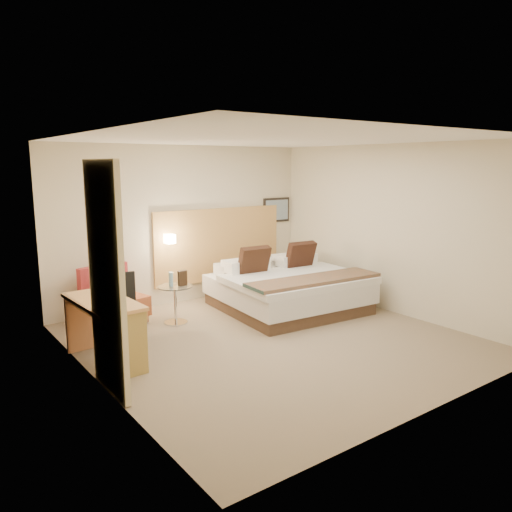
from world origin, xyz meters
TOP-DOWN VIEW (x-y plane):
  - floor at (0.00, 0.00)m, footprint 4.80×5.00m
  - ceiling at (0.00, 0.00)m, footprint 4.80×5.00m
  - wall_back at (0.00, 2.51)m, footprint 4.80×0.02m
  - wall_front at (0.00, -2.51)m, footprint 4.80×0.02m
  - wall_left at (-2.41, 0.00)m, footprint 0.02×5.00m
  - wall_right at (2.41, 0.00)m, footprint 0.02×5.00m
  - headboard_panel at (0.70, 2.47)m, footprint 2.60×0.04m
  - art_frame at (2.02, 2.48)m, footprint 0.62×0.03m
  - art_canvas at (2.02, 2.46)m, footprint 0.54×0.01m
  - lamp_arm at (-0.35, 2.42)m, footprint 0.02×0.12m
  - lamp_shade at (-0.35, 2.36)m, footprint 0.15×0.15m
  - curtain at (-2.36, -0.25)m, footprint 0.06×0.90m
  - bottle_a at (-0.79, 1.46)m, footprint 0.06×0.06m
  - bottle_b at (-0.77, 1.51)m, footprint 0.06×0.06m
  - menu_folder at (-0.63, 1.40)m, footprint 0.14×0.05m
  - bed at (1.12, 1.05)m, footprint 2.32×2.27m
  - lounge_chair at (-1.49, 2.05)m, footprint 0.95×0.87m
  - side_table at (-0.74, 1.44)m, footprint 0.52×0.52m
  - desk at (-2.11, 0.56)m, footprint 0.64×1.29m
  - desk_chair at (-1.64, 1.21)m, footprint 0.59×0.59m

SIDE VIEW (x-z plane):
  - floor at x=0.00m, z-range -0.02..0.00m
  - side_table at x=-0.74m, z-range 0.03..0.61m
  - lounge_chair at x=-1.49m, z-range -0.09..0.77m
  - bed at x=1.12m, z-range -0.19..0.88m
  - desk_chair at x=-1.64m, z-range -0.08..0.82m
  - desk at x=-2.11m, z-range 0.23..1.02m
  - bottle_a at x=-0.79m, z-range 0.58..0.79m
  - bottle_b at x=-0.77m, z-range 0.58..0.79m
  - menu_folder at x=-0.63m, z-range 0.58..0.81m
  - headboard_panel at x=0.70m, z-range 0.30..1.60m
  - lamp_arm at x=-0.35m, z-range 1.14..1.16m
  - lamp_shade at x=-0.35m, z-range 1.07..1.22m
  - curtain at x=-2.36m, z-range 0.01..2.43m
  - wall_back at x=0.00m, z-range 0.00..2.70m
  - wall_front at x=0.00m, z-range 0.00..2.70m
  - wall_left at x=-2.41m, z-range 0.00..2.70m
  - wall_right at x=2.41m, z-range 0.00..2.70m
  - art_frame at x=2.02m, z-range 1.27..1.73m
  - art_canvas at x=2.02m, z-range 1.30..1.70m
  - ceiling at x=0.00m, z-range 2.70..2.72m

